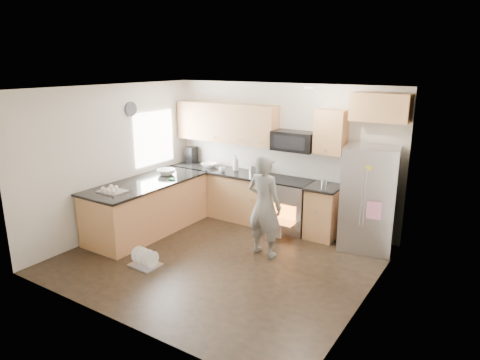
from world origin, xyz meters
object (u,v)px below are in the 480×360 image
Objects in this scene: stove_range at (290,194)px; dish_rack at (145,261)px; person at (264,205)px; refrigerator at (369,199)px.

stove_range is 2.80m from dish_rack.
stove_range is at bearing -77.71° from person.
stove_range reaches higher than dish_rack.
dish_rack is (-2.57, -2.43, -0.77)m from refrigerator.
stove_range is 1.06× the size of refrigerator.
person is 1.99m from dish_rack.
refrigerator is at bearing -133.71° from person.
person is at bearing -83.42° from stove_range.
stove_range is at bearing 65.08° from dish_rack.
refrigerator is 3.62m from dish_rack.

